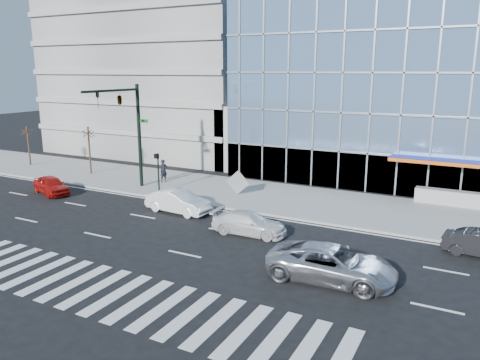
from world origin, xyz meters
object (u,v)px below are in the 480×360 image
at_px(traffic_signal, 126,111).
at_px(silver_suv, 332,264).
at_px(tilted_panel, 238,182).
at_px(ped_signal_post, 158,167).
at_px(street_tree_near, 88,133).
at_px(street_tree_far, 27,131).
at_px(white_sedan, 178,201).
at_px(red_sedan, 51,185).
at_px(white_suv, 249,223).
at_px(pedestrian, 164,171).

relative_size(traffic_signal, silver_suv, 1.39).
bearing_deg(tilted_panel, silver_suv, -54.43).
distance_m(traffic_signal, ped_signal_post, 4.75).
bearing_deg(traffic_signal, street_tree_near, 157.29).
xyz_separation_m(traffic_signal, street_tree_near, (-7.00, 2.93, -2.39)).
height_order(street_tree_far, silver_suv, street_tree_far).
distance_m(silver_suv, white_sedan, 13.12).
relative_size(red_sedan, tilted_panel, 3.07).
distance_m(traffic_signal, red_sedan, 8.00).
height_order(silver_suv, red_sedan, silver_suv).
bearing_deg(tilted_panel, ped_signal_post, -166.97).
relative_size(white_suv, red_sedan, 1.10).
height_order(traffic_signal, white_sedan, traffic_signal).
height_order(white_suv, white_sedan, white_sedan).
xyz_separation_m(street_tree_far, white_sedan, (21.54, -5.70, -2.69)).
xyz_separation_m(white_sedan, pedestrian, (-5.77, 6.11, 0.33)).
distance_m(white_sedan, red_sedan, 11.32).
bearing_deg(ped_signal_post, street_tree_near, 164.94).
relative_size(pedestrian, tilted_panel, 1.43).
distance_m(traffic_signal, street_tree_far, 15.53).
height_order(street_tree_far, white_sedan, street_tree_far).
relative_size(street_tree_near, white_suv, 0.96).
height_order(ped_signal_post, tilted_panel, ped_signal_post).
height_order(white_suv, pedestrian, pedestrian).
xyz_separation_m(street_tree_near, tilted_panel, (15.11, -0.32, -2.71)).
bearing_deg(street_tree_far, ped_signal_post, -8.31).
height_order(white_suv, tilted_panel, tilted_panel).
height_order(traffic_signal, silver_suv, traffic_signal).
distance_m(traffic_signal, white_suv, 14.36).
relative_size(traffic_signal, street_tree_near, 1.89).
height_order(red_sedan, tilted_panel, tilted_panel).
bearing_deg(street_tree_near, red_sedan, -70.42).
bearing_deg(street_tree_near, pedestrian, 3.06).
bearing_deg(red_sedan, traffic_signal, -35.09).
height_order(street_tree_far, white_suv, street_tree_far).
bearing_deg(street_tree_far, silver_suv, -18.16).
bearing_deg(red_sedan, street_tree_far, 78.36).
bearing_deg(street_tree_near, tilted_panel, -1.20).
bearing_deg(silver_suv, street_tree_near, 63.91).
height_order(street_tree_far, red_sedan, street_tree_far).
height_order(street_tree_far, tilted_panel, street_tree_far).
bearing_deg(white_suv, street_tree_near, 65.83).
bearing_deg(ped_signal_post, red_sedan, -152.91).
distance_m(pedestrian, tilted_panel, 7.37).
relative_size(street_tree_far, red_sedan, 0.97).
bearing_deg(street_tree_far, pedestrian, 1.51).
distance_m(traffic_signal, pedestrian, 6.13).
bearing_deg(street_tree_near, silver_suv, -23.30).
bearing_deg(pedestrian, traffic_signal, -172.68).
distance_m(ped_signal_post, tilted_panel, 6.13).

